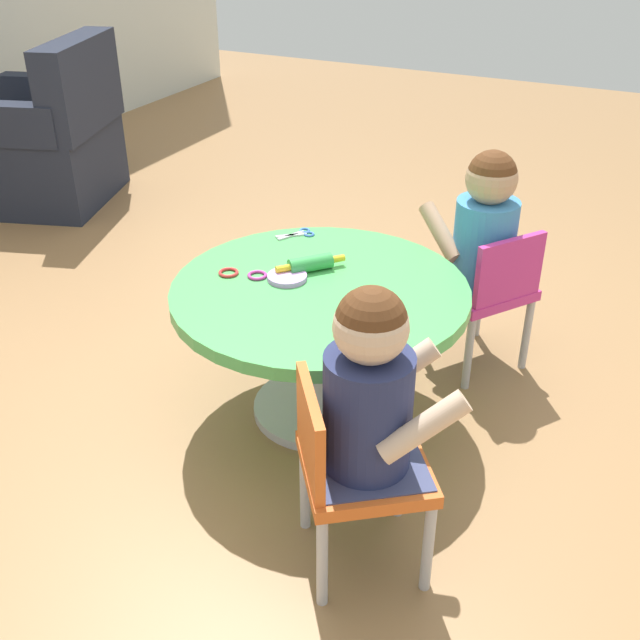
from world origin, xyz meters
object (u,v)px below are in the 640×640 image
(seated_child_right, at_px, (485,225))
(rolling_pin, at_px, (311,264))
(armchair_dark, at_px, (46,144))
(child_chair_left, at_px, (352,467))
(seated_child_left, at_px, (371,389))
(craft_table, at_px, (320,317))
(craft_scissors, at_px, (300,234))
(child_chair_right, at_px, (485,290))

(seated_child_right, height_order, rolling_pin, seated_child_right)
(armchair_dark, relative_size, rolling_pin, 4.83)
(child_chair_left, xyz_separation_m, seated_child_left, (0.02, -0.03, 0.23))
(craft_table, bearing_deg, seated_child_right, -34.16)
(armchair_dark, bearing_deg, seated_child_right, -102.55)
(armchair_dark, bearing_deg, seated_child_left, -122.24)
(seated_child_right, bearing_deg, armchair_dark, 77.45)
(craft_table, height_order, seated_child_right, seated_child_right)
(craft_table, xyz_separation_m, armchair_dark, (1.08, 2.15, -0.05))
(rolling_pin, height_order, craft_scissors, rolling_pin)
(child_chair_left, relative_size, craft_scissors, 3.90)
(child_chair_right, distance_m, craft_scissors, 0.67)
(child_chair_left, relative_size, seated_child_right, 1.05)
(craft_table, relative_size, child_chair_left, 1.70)
(seated_child_left, height_order, craft_scissors, seated_child_left)
(child_chair_right, bearing_deg, craft_scissors, 106.42)
(craft_table, distance_m, rolling_pin, 0.17)
(child_chair_left, relative_size, rolling_pin, 2.87)
(seated_child_left, bearing_deg, craft_table, 36.58)
(craft_table, relative_size, rolling_pin, 4.88)
(child_chair_left, distance_m, armchair_dark, 2.97)
(armchair_dark, height_order, craft_scissors, armchair_dark)
(craft_table, relative_size, child_chair_right, 1.70)
(rolling_pin, bearing_deg, craft_table, -138.73)
(seated_child_left, bearing_deg, child_chair_right, -0.62)
(child_chair_left, height_order, armchair_dark, armchair_dark)
(seated_child_left, height_order, child_chair_right, seated_child_left)
(child_chair_right, height_order, craft_scissors, child_chair_right)
(craft_table, xyz_separation_m, child_chair_left, (-0.53, -0.35, -0.05))
(child_chair_right, relative_size, armchair_dark, 0.59)
(craft_table, bearing_deg, craft_scissors, 36.20)
(seated_child_right, distance_m, armchair_dark, 2.58)
(armchair_dark, relative_size, craft_scissors, 6.56)
(craft_table, xyz_separation_m, rolling_pin, (0.08, 0.07, 0.13))
(armchair_dark, bearing_deg, child_chair_right, -102.88)
(child_chair_right, distance_m, seated_child_right, 0.23)
(seated_child_left, relative_size, armchair_dark, 0.56)
(seated_child_left, bearing_deg, craft_scissors, 36.44)
(armchair_dark, distance_m, rolling_pin, 2.31)
(seated_child_right, xyz_separation_m, craft_scissors, (-0.21, 0.59, -0.06))
(rolling_pin, bearing_deg, seated_child_left, -142.71)
(child_chair_right, height_order, armchair_dark, armchair_dark)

